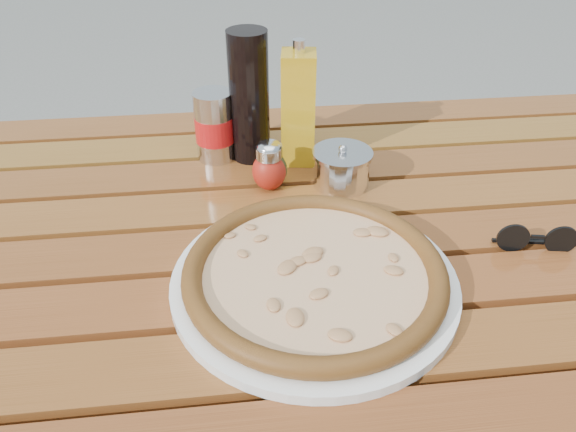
{
  "coord_description": "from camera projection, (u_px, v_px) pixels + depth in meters",
  "views": [
    {
      "loc": [
        -0.07,
        -0.62,
        1.23
      ],
      "look_at": [
        0.0,
        0.02,
        0.78
      ],
      "focal_mm": 35.0,
      "sensor_mm": 36.0,
      "label": 1
    }
  ],
  "objects": [
    {
      "name": "olive_oil_cruet",
      "position": [
        298.0,
        108.0,
        0.92
      ],
      "size": [
        0.06,
        0.06,
        0.21
      ],
      "rotation": [
        0.0,
        0.0,
        -0.14
      ],
      "color": "#B78A13",
      "rests_on": "table"
    },
    {
      "name": "pepper_shaker",
      "position": [
        269.0,
        167.0,
        0.88
      ],
      "size": [
        0.07,
        0.07,
        0.08
      ],
      "rotation": [
        0.0,
        0.0,
        -0.41
      ],
      "color": "#B22314",
      "rests_on": "table"
    },
    {
      "name": "oregano_shaker",
      "position": [
        270.0,
        165.0,
        0.89
      ],
      "size": [
        0.06,
        0.06,
        0.08
      ],
      "rotation": [
        0.0,
        0.0,
        0.11
      ],
      "color": "#393D18",
      "rests_on": "table"
    },
    {
      "name": "pizza",
      "position": [
        315.0,
        272.0,
        0.7
      ],
      "size": [
        0.39,
        0.39,
        0.03
      ],
      "rotation": [
        0.0,
        0.0,
        -0.21
      ],
      "color": "#FEE3B6",
      "rests_on": "plate"
    },
    {
      "name": "parmesan_tin",
      "position": [
        342.0,
        168.0,
        0.89
      ],
      "size": [
        0.11,
        0.11,
        0.07
      ],
      "rotation": [
        0.0,
        0.0,
        0.15
      ],
      "color": "silver",
      "rests_on": "table"
    },
    {
      "name": "dark_bottle",
      "position": [
        249.0,
        97.0,
        0.93
      ],
      "size": [
        0.07,
        0.07,
        0.22
      ],
      "primitive_type": "cylinder",
      "rotation": [
        0.0,
        0.0,
        0.06
      ],
      "color": "black",
      "rests_on": "table"
    },
    {
      "name": "table",
      "position": [
        290.0,
        282.0,
        0.83
      ],
      "size": [
        1.4,
        0.9,
        0.75
      ],
      "color": "#351F0C",
      "rests_on": "ground"
    },
    {
      "name": "sunglasses",
      "position": [
        536.0,
        239.0,
        0.76
      ],
      "size": [
        0.11,
        0.04,
        0.04
      ],
      "rotation": [
        0.0,
        0.0,
        -0.19
      ],
      "color": "black",
      "rests_on": "table"
    },
    {
      "name": "plate",
      "position": [
        314.0,
        282.0,
        0.71
      ],
      "size": [
        0.41,
        0.41,
        0.01
      ],
      "primitive_type": "cylinder",
      "rotation": [
        0.0,
        0.0,
        -0.16
      ],
      "color": "white",
      "rests_on": "table"
    },
    {
      "name": "soda_can",
      "position": [
        215.0,
        127.0,
        0.95
      ],
      "size": [
        0.08,
        0.08,
        0.12
      ],
      "rotation": [
        0.0,
        0.0,
        0.32
      ],
      "color": "silver",
      "rests_on": "table"
    }
  ]
}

